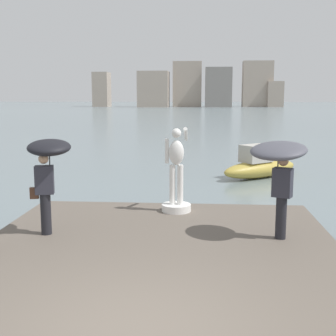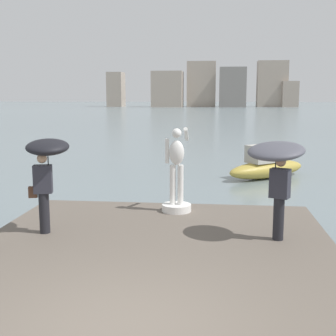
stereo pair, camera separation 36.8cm
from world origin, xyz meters
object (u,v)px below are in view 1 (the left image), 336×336
Objects in this scene: statue_white_figure at (176,181)px; onlooker_left at (48,162)px; onlooker_right at (279,161)px; boat_near at (260,166)px.

onlooker_left is (-2.59, -2.09, 0.79)m from statue_white_figure.
statue_white_figure is 1.04× the size of onlooker_left.
onlooker_right is (2.21, -2.00, 0.84)m from statue_white_figure.
statue_white_figure is 3.42m from onlooker_left.
statue_white_figure is at bearing 137.85° from onlooker_right.
statue_white_figure is at bearing 38.91° from onlooker_left.
onlooker_left is at bearing -121.18° from boat_near.
onlooker_right is at bearing 1.08° from onlooker_left.
statue_white_figure is 7.83m from boat_near.
boat_near is (0.82, 9.19, -1.54)m from onlooker_right.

